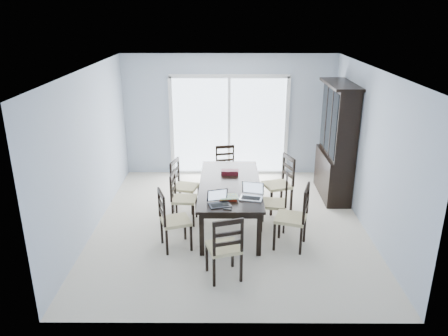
{
  "coord_description": "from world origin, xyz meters",
  "views": [
    {
      "loc": [
        -0.07,
        -6.67,
        3.46
      ],
      "look_at": [
        -0.1,
        0.0,
        1.02
      ],
      "focal_mm": 35.0,
      "sensor_mm": 36.0,
      "label": 1
    }
  ],
  "objects_px": {
    "china_hutch": "(336,143)",
    "chair_right_near": "(298,210)",
    "chair_left_far": "(181,180)",
    "chair_end_near": "(226,242)",
    "chair_right_mid": "(280,197)",
    "laptop_silver": "(251,195)",
    "chair_right_far": "(282,177)",
    "chair_end_far": "(226,163)",
    "laptop_dark": "(220,202)",
    "dining_table": "(230,187)",
    "chair_left_mid": "(179,192)",
    "hot_tub": "(211,137)",
    "game_box": "(230,172)",
    "cell_phone": "(228,209)",
    "chair_left_near": "(169,214)"
  },
  "relations": [
    {
      "from": "china_hutch",
      "to": "chair_right_mid",
      "type": "relative_size",
      "value": 2.05
    },
    {
      "from": "chair_right_near",
      "to": "chair_end_far",
      "type": "bearing_deg",
      "value": 42.22
    },
    {
      "from": "dining_table",
      "to": "hot_tub",
      "type": "bearing_deg",
      "value": 96.79
    },
    {
      "from": "dining_table",
      "to": "chair_left_far",
      "type": "xyz_separation_m",
      "value": [
        -0.88,
        0.61,
        -0.1
      ]
    },
    {
      "from": "cell_phone",
      "to": "chair_right_near",
      "type": "bearing_deg",
      "value": 20.91
    },
    {
      "from": "hot_tub",
      "to": "game_box",
      "type": "bearing_deg",
      "value": -82.35
    },
    {
      "from": "chair_left_mid",
      "to": "hot_tub",
      "type": "relative_size",
      "value": 0.47
    },
    {
      "from": "chair_left_mid",
      "to": "chair_left_far",
      "type": "xyz_separation_m",
      "value": [
        -0.02,
        0.51,
        0.02
      ]
    },
    {
      "from": "dining_table",
      "to": "chair_right_mid",
      "type": "distance_m",
      "value": 0.83
    },
    {
      "from": "dining_table",
      "to": "chair_right_mid",
      "type": "bearing_deg",
      "value": -9.06
    },
    {
      "from": "laptop_dark",
      "to": "laptop_silver",
      "type": "distance_m",
      "value": 0.53
    },
    {
      "from": "chair_right_far",
      "to": "chair_end_far",
      "type": "relative_size",
      "value": 1.13
    },
    {
      "from": "china_hutch",
      "to": "chair_right_near",
      "type": "relative_size",
      "value": 1.88
    },
    {
      "from": "chair_left_mid",
      "to": "laptop_silver",
      "type": "xyz_separation_m",
      "value": [
        1.17,
        -0.72,
        0.26
      ]
    },
    {
      "from": "chair_end_near",
      "to": "cell_phone",
      "type": "distance_m",
      "value": 0.66
    },
    {
      "from": "chair_end_near",
      "to": "chair_end_far",
      "type": "distance_m",
      "value": 3.22
    },
    {
      "from": "laptop_dark",
      "to": "game_box",
      "type": "distance_m",
      "value": 1.29
    },
    {
      "from": "dining_table",
      "to": "chair_end_far",
      "type": "height_order",
      "value": "chair_end_far"
    },
    {
      "from": "chair_right_far",
      "to": "game_box",
      "type": "xyz_separation_m",
      "value": [
        -0.95,
        -0.21,
        0.17
      ]
    },
    {
      "from": "cell_phone",
      "to": "chair_left_mid",
      "type": "bearing_deg",
      "value": 134.72
    },
    {
      "from": "dining_table",
      "to": "laptop_dark",
      "type": "height_order",
      "value": "laptop_dark"
    },
    {
      "from": "laptop_dark",
      "to": "cell_phone",
      "type": "distance_m",
      "value": 0.18
    },
    {
      "from": "cell_phone",
      "to": "chair_end_near",
      "type": "bearing_deg",
      "value": -84.25
    },
    {
      "from": "dining_table",
      "to": "chair_end_near",
      "type": "xyz_separation_m",
      "value": [
        -0.07,
        -1.64,
        -0.09
      ]
    },
    {
      "from": "chair_left_far",
      "to": "chair_end_near",
      "type": "bearing_deg",
      "value": 34.51
    },
    {
      "from": "chair_left_mid",
      "to": "hot_tub",
      "type": "bearing_deg",
      "value": 177.21
    },
    {
      "from": "chair_end_near",
      "to": "dining_table",
      "type": "bearing_deg",
      "value": 70.54
    },
    {
      "from": "chair_left_far",
      "to": "chair_right_far",
      "type": "bearing_deg",
      "value": 105.03
    },
    {
      "from": "game_box",
      "to": "chair_right_mid",
      "type": "bearing_deg",
      "value": -33.68
    },
    {
      "from": "chair_right_near",
      "to": "hot_tub",
      "type": "bearing_deg",
      "value": 35.71
    },
    {
      "from": "china_hutch",
      "to": "chair_left_mid",
      "type": "distance_m",
      "value": 3.15
    },
    {
      "from": "chair_end_near",
      "to": "laptop_silver",
      "type": "xyz_separation_m",
      "value": [
        0.38,
        1.01,
        0.22
      ]
    },
    {
      "from": "laptop_silver",
      "to": "cell_phone",
      "type": "relative_size",
      "value": 3.37
    },
    {
      "from": "chair_end_near",
      "to": "laptop_silver",
      "type": "height_order",
      "value": "chair_end_near"
    },
    {
      "from": "laptop_silver",
      "to": "hot_tub",
      "type": "distance_m",
      "value": 4.31
    },
    {
      "from": "chair_right_mid",
      "to": "cell_phone",
      "type": "distance_m",
      "value": 1.24
    },
    {
      "from": "laptop_silver",
      "to": "chair_right_near",
      "type": "bearing_deg",
      "value": 2.52
    },
    {
      "from": "chair_left_near",
      "to": "chair_left_far",
      "type": "height_order",
      "value": "chair_left_near"
    },
    {
      "from": "hot_tub",
      "to": "chair_right_mid",
      "type": "bearing_deg",
      "value": -71.61
    },
    {
      "from": "dining_table",
      "to": "china_hutch",
      "type": "bearing_deg",
      "value": 31.71
    },
    {
      "from": "chair_right_mid",
      "to": "laptop_silver",
      "type": "bearing_deg",
      "value": 143.26
    },
    {
      "from": "china_hutch",
      "to": "chair_end_near",
      "type": "bearing_deg",
      "value": -125.93
    },
    {
      "from": "chair_right_mid",
      "to": "chair_right_far",
      "type": "xyz_separation_m",
      "value": [
        0.13,
        0.75,
        0.05
      ]
    },
    {
      "from": "laptop_silver",
      "to": "hot_tub",
      "type": "relative_size",
      "value": 0.17
    },
    {
      "from": "china_hutch",
      "to": "laptop_dark",
      "type": "distance_m",
      "value": 3.05
    },
    {
      "from": "dining_table",
      "to": "chair_end_near",
      "type": "relative_size",
      "value": 1.99
    },
    {
      "from": "chair_end_near",
      "to": "game_box",
      "type": "distance_m",
      "value": 2.06
    },
    {
      "from": "chair_right_near",
      "to": "chair_right_mid",
      "type": "relative_size",
      "value": 1.1
    },
    {
      "from": "chair_left_far",
      "to": "laptop_dark",
      "type": "relative_size",
      "value": 3.0
    },
    {
      "from": "chair_right_far",
      "to": "laptop_dark",
      "type": "distance_m",
      "value": 1.86
    }
  ]
}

